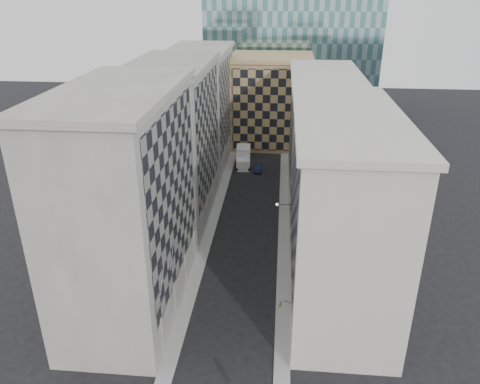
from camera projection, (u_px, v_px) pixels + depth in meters
The scene contains 15 objects.
ground at pixel (223, 382), 41.62m from camera, with size 260.00×260.00×0.00m, color black.
sidewalk_west at pixel (213, 221), 69.26m from camera, with size 1.50×100.00×0.15m, color #969791.
sidewalk_east at pixel (284, 225), 68.39m from camera, with size 1.50×100.00×0.15m, color #969791.
bldg_left_a at pixel (128, 204), 47.64m from camera, with size 10.80×22.80×23.70m.
bldg_left_b at pixel (175, 142), 67.82m from camera, with size 10.80×22.80×22.70m.
bldg_left_c at pixel (201, 108), 87.99m from camera, with size 10.80×22.80×21.70m.
bldg_right_a at pixel (339, 209), 50.09m from camera, with size 10.80×26.80×20.70m.
bldg_right_b at pixel (322, 137), 74.79m from camera, with size 10.80×28.80×19.70m.
tan_block at pixel (271, 101), 99.20m from camera, with size 16.80×14.80×18.80m.
church_tower at pixel (266, 9), 104.97m from camera, with size 7.20×7.20×51.50m.
flagpoles_left at pixel (167, 265), 44.26m from camera, with size 0.10×6.33×2.33m.
bracket_lamp at pixel (278, 204), 60.49m from camera, with size 1.98×0.36×0.36m.
box_truck at pixel (243, 158), 89.93m from camera, with size 3.04×6.63×3.56m.
dark_car at pixel (258, 168), 87.53m from camera, with size 1.31×3.76×1.24m, color #0E1933.
shop_sign at pixel (281, 304), 45.52m from camera, with size 1.23×0.64×0.75m.
Camera 1 is at (4.36, -30.70, 32.55)m, focal length 35.00 mm.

